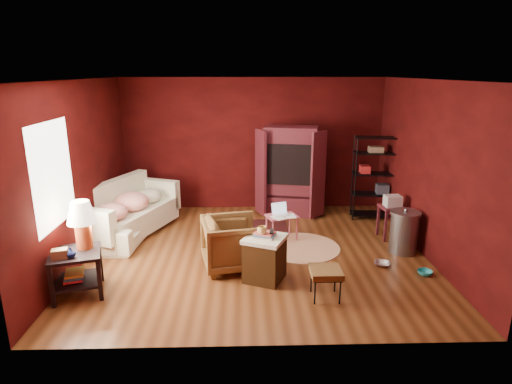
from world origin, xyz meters
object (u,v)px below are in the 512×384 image
tv_armoire (290,169)px  hamper (265,257)px  sofa (126,214)px  armchair (232,241)px  side_table (79,239)px  laptop_desk (282,218)px  wire_shelving (374,174)px

tv_armoire → hamper: bearing=-90.8°
sofa → armchair: armchair is taller
side_table → tv_armoire: (3.17, 3.22, 0.20)m
side_table → laptop_desk: size_ratio=1.94×
armchair → laptop_desk: size_ratio=1.32×
side_table → wire_shelving: bearing=30.9°
tv_armoire → wire_shelving: (1.66, -0.33, -0.04)m
laptop_desk → tv_armoire: bearing=59.6°
armchair → tv_armoire: bearing=-36.0°
laptop_desk → wire_shelving: (1.95, 1.10, 0.52)m
tv_armoire → side_table: bearing=-122.7°
laptop_desk → side_table: bearing=-166.9°
armchair → laptop_desk: armchair is taller
armchair → laptop_desk: (0.85, 1.11, -0.03)m
laptop_desk → armchair: bearing=-146.4°
armchair → laptop_desk: bearing=-49.3°
armchair → sofa: bearing=43.0°
hamper → wire_shelving: 3.56m
hamper → tv_armoire: size_ratio=0.41×
side_table → laptop_desk: 3.40m
sofa → tv_armoire: 3.37m
hamper → tv_armoire: bearing=77.3°
sofa → hamper: (2.46, -1.82, -0.07)m
side_table → laptop_desk: (2.87, 1.79, -0.36)m
sofa → armchair: bearing=-120.3°
side_table → laptop_desk: side_table is taller
sofa → laptop_desk: (2.83, -0.30, -0.01)m
sofa → laptop_desk: sofa is taller
armchair → hamper: bearing=-142.9°
sofa → armchair: size_ratio=2.43×
sofa → wire_shelving: size_ratio=1.25×
sofa → tv_armoire: bearing=-65.1°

